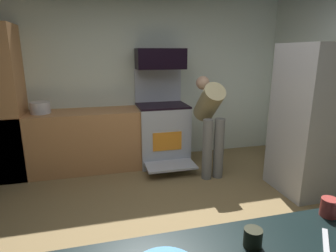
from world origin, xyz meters
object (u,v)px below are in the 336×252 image
(refrigerator, at_px, (318,120))
(mug_tea, at_px, (253,238))
(mug_coffee, at_px, (329,207))
(person_cook, at_px, (210,118))
(stock_pot, at_px, (40,108))
(microwave, at_px, (160,59))
(oven_range, at_px, (162,132))

(refrigerator, bearing_deg, mug_tea, -137.09)
(mug_coffee, bearing_deg, person_cook, 81.34)
(stock_pot, bearing_deg, microwave, 2.60)
(oven_range, xyz_separation_m, stock_pot, (-1.76, 0.02, 0.48))
(person_cook, bearing_deg, stock_pot, 164.91)
(mug_tea, bearing_deg, person_cook, 71.14)
(microwave, height_order, stock_pot, microwave)
(oven_range, relative_size, mug_coffee, 15.11)
(oven_range, xyz_separation_m, microwave, (0.00, 0.10, 1.13))
(microwave, xyz_separation_m, refrigerator, (1.66, -1.48, -0.72))
(microwave, height_order, mug_tea, microwave)
(microwave, height_order, refrigerator, refrigerator)
(refrigerator, xyz_separation_m, mug_tea, (-2.01, -1.87, 0.02))
(refrigerator, distance_m, mug_coffee, 2.31)
(mug_coffee, relative_size, stock_pot, 0.36)
(person_cook, relative_size, mug_coffee, 14.24)
(oven_range, height_order, mug_tea, oven_range)
(oven_range, xyz_separation_m, person_cook, (0.55, -0.61, 0.34))
(microwave, xyz_separation_m, mug_coffee, (0.16, -3.24, -0.69))
(person_cook, xyz_separation_m, stock_pot, (-2.31, 0.62, 0.14))
(person_cook, xyz_separation_m, mug_tea, (-0.90, -2.65, 0.10))
(microwave, xyz_separation_m, mug_tea, (-0.36, -3.35, -0.70))
(person_cook, height_order, mug_coffee, person_cook)
(microwave, distance_m, person_cook, 1.19)
(mug_coffee, bearing_deg, oven_range, 92.97)
(person_cook, xyz_separation_m, mug_coffee, (-0.39, -2.53, 0.10))
(microwave, bearing_deg, person_cook, -51.99)
(mug_tea, height_order, stock_pot, stock_pot)
(oven_range, xyz_separation_m, mug_coffee, (0.16, -3.14, 0.44))
(stock_pot, bearing_deg, mug_tea, -66.80)
(oven_range, relative_size, stock_pot, 5.44)
(refrigerator, distance_m, stock_pot, 3.69)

